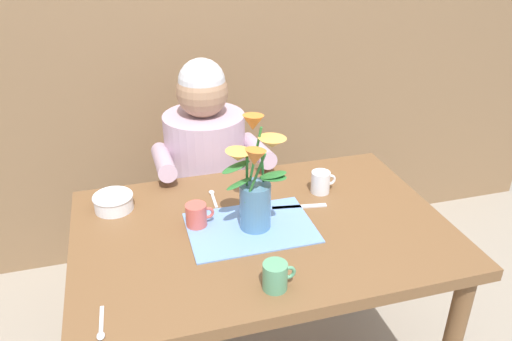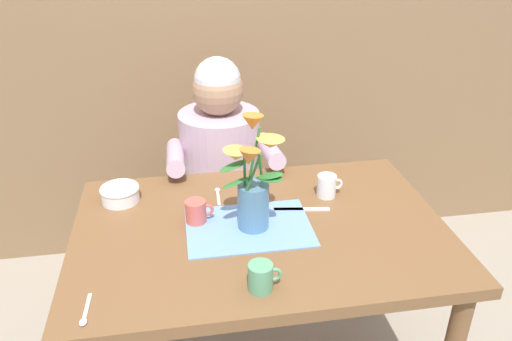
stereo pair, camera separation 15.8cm
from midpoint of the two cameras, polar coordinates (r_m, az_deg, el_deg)
name	(u,v)px [view 1 (the left image)]	position (r m, az deg, el deg)	size (l,w,h in m)	color
wood_panel_backdrop	(197,8)	(2.42, -8.63, 17.76)	(4.00, 0.10, 2.50)	brown
dining_table	(262,251)	(1.69, -2.00, -9.17)	(1.20, 0.80, 0.74)	brown
seated_person	(207,187)	(2.23, -7.58, -1.89)	(0.45, 0.47, 1.14)	#4C4C56
striped_placemat	(251,227)	(1.62, -3.41, -6.57)	(0.40, 0.28, 0.01)	#6B93D1
flower_vase	(255,185)	(1.54, -3.04, -1.75)	(0.21, 0.22, 0.37)	teal
ceramic_bowl	(113,201)	(1.79, -18.36, -3.43)	(0.14, 0.14, 0.06)	white
dinner_knife	(299,207)	(1.73, 2.34, -4.21)	(0.19, 0.02, 0.01)	silver
tea_cup	(197,216)	(1.63, -9.52, -5.15)	(0.09, 0.07, 0.08)	#CC564C
ceramic_mug	(276,276)	(1.37, -1.12, -12.02)	(0.09, 0.07, 0.08)	#569970
coffee_cup	(321,182)	(1.81, 4.92, -1.38)	(0.09, 0.07, 0.08)	silver
spoon_0	(101,328)	(1.36, -20.55, -16.58)	(0.02, 0.12, 0.01)	silver
spoon_1	(213,196)	(1.80, -7.45, -2.95)	(0.02, 0.12, 0.01)	silver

